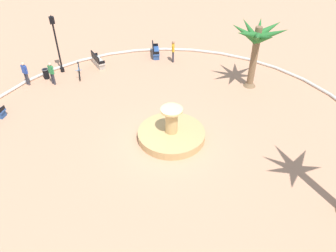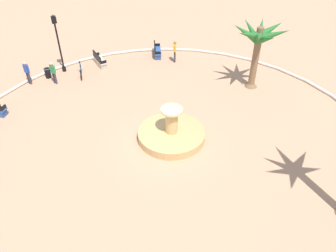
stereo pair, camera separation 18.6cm
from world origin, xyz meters
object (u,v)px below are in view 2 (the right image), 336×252
(trash_bin, at_px, (48,73))
(person_cyclist_helmet, at_px, (27,71))
(fountain, at_px, (171,134))
(bicycle_red_frame, at_px, (81,71))
(person_pedestrian_stroll, at_px, (175,50))
(bench_east, at_px, (100,61))
(lamppost, at_px, (58,39))
(palm_tree_near_fountain, at_px, (259,40))
(person_cyclist_photo, at_px, (53,72))
(bench_north, at_px, (157,52))

(trash_bin, relative_size, person_cyclist_helmet, 0.44)
(fountain, distance_m, bicycle_red_frame, 9.47)
(person_pedestrian_stroll, bearing_deg, bench_east, -16.19)
(trash_bin, bearing_deg, lamppost, -154.57)
(palm_tree_near_fountain, xyz_separation_m, person_cyclist_photo, (12.19, -5.59, -2.42))
(bench_north, height_order, bicycle_red_frame, bench_north)
(trash_bin, relative_size, person_cyclist_photo, 0.45)
(bench_east, height_order, bench_north, same)
(person_pedestrian_stroll, bearing_deg, person_cyclist_helmet, -4.34)
(bench_north, xyz_separation_m, person_cyclist_helmet, (9.66, 0.65, 0.59))
(fountain, distance_m, palm_tree_near_fountain, 8.32)
(fountain, xyz_separation_m, lamppost, (4.20, -10.15, 2.16))
(lamppost, distance_m, person_pedestrian_stroll, 8.39)
(fountain, bearing_deg, bench_east, -81.12)
(palm_tree_near_fountain, distance_m, bicycle_red_frame, 12.27)
(bicycle_red_frame, relative_size, person_cyclist_helmet, 1.02)
(trash_bin, distance_m, person_cyclist_helmet, 1.45)
(lamppost, height_order, bicycle_red_frame, lamppost)
(bench_north, relative_size, lamppost, 0.40)
(fountain, bearing_deg, palm_tree_near_fountain, -157.37)
(bench_east, bearing_deg, fountain, 98.88)
(bench_north, height_order, person_pedestrian_stroll, person_pedestrian_stroll)
(person_cyclist_helmet, bearing_deg, lamppost, -158.61)
(fountain, distance_m, trash_bin, 10.99)
(person_cyclist_helmet, relative_size, person_pedestrian_stroll, 1.01)
(palm_tree_near_fountain, distance_m, trash_bin, 14.47)
(bench_north, xyz_separation_m, trash_bin, (8.38, 0.24, 0.04))
(bench_east, xyz_separation_m, trash_bin, (3.82, 0.37, 0.04))
(palm_tree_near_fountain, xyz_separation_m, bench_east, (8.71, -6.98, -2.97))
(person_cyclist_helmet, distance_m, person_pedestrian_stroll, 10.56)
(lamppost, height_order, trash_bin, lamppost)
(bench_east, relative_size, person_cyclist_helmet, 0.98)
(palm_tree_near_fountain, bearing_deg, person_cyclist_photo, -24.62)
(bench_east, height_order, bicycle_red_frame, bench_east)
(lamppost, distance_m, bicycle_red_frame, 2.61)
(lamppost, xyz_separation_m, person_cyclist_helmet, (2.47, 0.97, -1.51))
(palm_tree_near_fountain, distance_m, bench_east, 11.55)
(person_cyclist_helmet, bearing_deg, fountain, 125.97)
(bicycle_red_frame, bearing_deg, trash_bin, -17.04)
(trash_bin, relative_size, bicycle_red_frame, 0.43)
(bench_east, height_order, trash_bin, bench_east)
(palm_tree_near_fountain, height_order, person_pedestrian_stroll, palm_tree_near_fountain)
(fountain, height_order, person_cyclist_helmet, fountain)
(palm_tree_near_fountain, bearing_deg, person_cyclist_helmet, -24.18)
(bench_east, distance_m, bench_north, 4.55)
(bench_east, relative_size, trash_bin, 2.25)
(trash_bin, height_order, person_cyclist_helmet, person_cyclist_helmet)
(fountain, height_order, trash_bin, fountain)
(person_cyclist_helmet, xyz_separation_m, person_cyclist_photo, (-1.62, 0.62, -0.04))
(palm_tree_near_fountain, distance_m, person_cyclist_helmet, 15.33)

